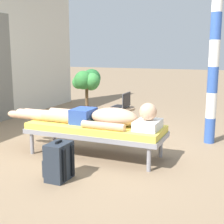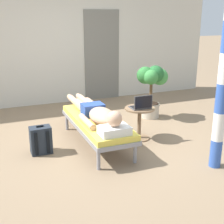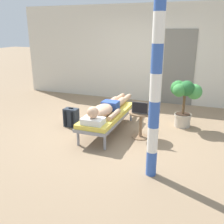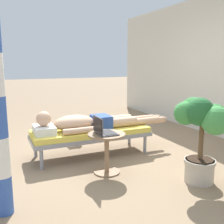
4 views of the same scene
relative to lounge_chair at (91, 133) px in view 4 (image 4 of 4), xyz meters
The scene contains 7 objects.
ground_plane 0.42m from the lounge_chair, 38.36° to the left, with size 40.00×40.00×0.00m, color #8C7256.
lounge_chair is the anchor object (origin of this frame).
person_reclining 0.17m from the lounge_chair, 90.00° to the right, with size 0.53×2.17×0.32m.
side_table 0.72m from the lounge_chair, ahead, with size 0.48×0.48×0.52m.
laptop 0.76m from the lounge_chair, ahead, with size 0.31×0.24×0.23m.
backpack 0.87m from the lounge_chair, behind, with size 0.30×0.26×0.42m.
potted_plant 1.69m from the lounge_chair, 30.62° to the left, with size 0.65×0.57×1.03m.
Camera 4 is at (3.54, -1.48, 1.42)m, focal length 42.78 mm.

